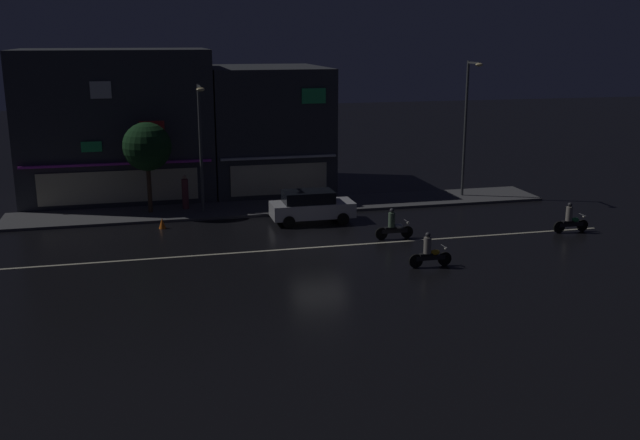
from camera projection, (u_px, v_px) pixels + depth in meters
name	position (u px, v px, depth m)	size (l,w,h in m)	color
ground_plane	(319.00, 247.00, 33.39)	(140.00, 140.00, 0.00)	black
lane_divider_stripe	(319.00, 247.00, 33.39)	(28.77, 0.16, 0.01)	beige
sidewalk_far	(285.00, 207.00, 41.01)	(30.28, 3.62, 0.14)	#4C4C4F
storefront_left_block	(117.00, 125.00, 42.76)	(10.87, 6.96, 8.73)	#383A3F
storefront_center_block	(266.00, 128.00, 45.89)	(7.14, 8.87, 7.60)	#383A3F
streetlamp_west	(201.00, 138.00, 38.28)	(0.44, 1.64, 6.88)	#47494C
streetlamp_mid	(467.00, 119.00, 42.30)	(0.44, 1.64, 7.93)	#47494C
pedestrian_on_sidewalk	(185.00, 193.00, 40.02)	(0.36, 0.36, 1.89)	brown
street_tree	(147.00, 147.00, 38.56)	(2.60, 2.60, 4.90)	#473323
parked_car_near_kerb	(311.00, 206.00, 37.67)	(4.30, 1.98, 1.67)	silver
motorcycle_lead	(570.00, 220.00, 35.79)	(1.90, 0.60, 1.52)	black
motorcycle_following	(429.00, 252.00, 30.43)	(1.90, 0.60, 1.52)	black
motorcycle_opposite_lane	(393.00, 226.00, 34.61)	(1.90, 0.60, 1.52)	black
traffic_cone	(162.00, 223.00, 36.58)	(0.36, 0.36, 0.55)	orange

